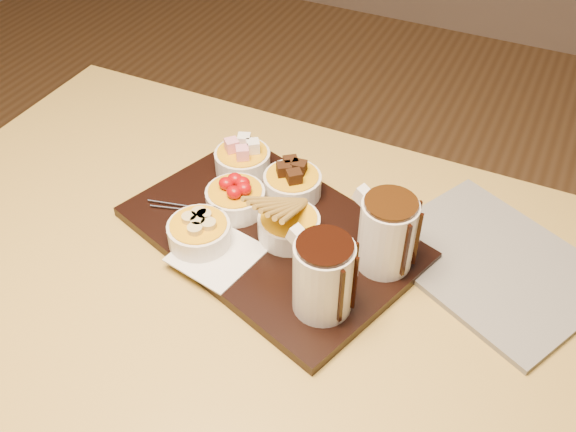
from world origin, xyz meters
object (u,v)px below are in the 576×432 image
at_px(bowl_strawberries, 236,200).
at_px(newspaper, 493,263).
at_px(serving_board, 272,234).
at_px(pitcher_dark_chocolate, 323,278).
at_px(pitcher_milk_chocolate, 387,235).
at_px(dining_table, 236,299).

relative_size(bowl_strawberries, newspaper, 0.31).
height_order(serving_board, bowl_strawberries, bowl_strawberries).
xyz_separation_m(pitcher_dark_chocolate, newspaper, (0.20, 0.20, -0.07)).
bearing_deg(serving_board, pitcher_milk_chocolate, 21.80).
xyz_separation_m(dining_table, pitcher_milk_chocolate, (0.22, 0.08, 0.18)).
distance_m(serving_board, pitcher_dark_chocolate, 0.19).
bearing_deg(dining_table, newspaper, 23.51).
bearing_deg(pitcher_dark_chocolate, pitcher_milk_chocolate, 85.60).
relative_size(dining_table, pitcher_milk_chocolate, 10.23).
xyz_separation_m(serving_board, pitcher_milk_chocolate, (0.19, 0.01, 0.07)).
distance_m(dining_table, newspaper, 0.42).
bearing_deg(pitcher_dark_chocolate, bowl_strawberries, 167.35).
bearing_deg(pitcher_dark_chocolate, dining_table, -174.69).
distance_m(bowl_strawberries, newspaper, 0.43).
xyz_separation_m(dining_table, bowl_strawberries, (-0.04, 0.09, 0.14)).
xyz_separation_m(serving_board, newspaper, (0.34, 0.10, -0.00)).
xyz_separation_m(bowl_strawberries, pitcher_milk_chocolate, (0.27, -0.01, 0.04)).
bearing_deg(pitcher_milk_chocolate, pitcher_dark_chocolate, -94.40).
bearing_deg(bowl_strawberries, dining_table, -64.68).
distance_m(pitcher_dark_chocolate, pitcher_milk_chocolate, 0.13).
relative_size(serving_board, pitcher_milk_chocolate, 3.92).
bearing_deg(serving_board, bowl_strawberries, -176.42).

